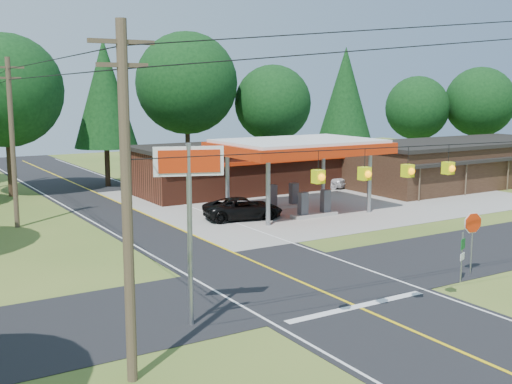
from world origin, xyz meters
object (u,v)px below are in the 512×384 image
sedan_car (321,178)px  big_stop_sign (189,193)px  gas_canopy (299,149)px  octagonal_stop_sign (473,228)px  suv_car (243,209)px

sedan_car → big_stop_sign: size_ratio=0.70×
gas_canopy → octagonal_stop_sign: gas_canopy is taller
suv_car → gas_canopy: bearing=-76.7°
suv_car → big_stop_sign: (-10.87, -14.93, 4.00)m
suv_car → octagonal_stop_sign: 16.17m
suv_car → sedan_car: 14.74m
gas_canopy → octagonal_stop_sign: (-2.00, -16.01, -2.09)m
sedan_car → gas_canopy: bearing=-164.8°
big_stop_sign → suv_car: bearing=53.9°
gas_canopy → sedan_car: gas_canopy is taller
gas_canopy → sedan_car: size_ratio=2.37×
big_stop_sign → octagonal_stop_sign: 13.47m
sedan_car → octagonal_stop_sign: (-10.00, -24.01, 1.41)m
gas_canopy → big_stop_sign: big_stop_sign is taller
sedan_car → octagonal_stop_sign: 26.05m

